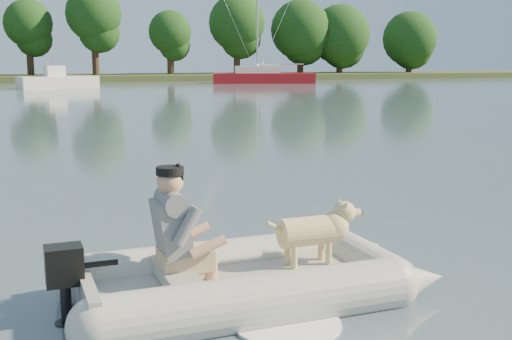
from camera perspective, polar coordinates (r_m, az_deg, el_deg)
name	(u,v)px	position (r m, az deg, el deg)	size (l,w,h in m)	color
water	(301,273)	(6.89, 4.05, -9.15)	(160.00, 160.00, 0.00)	slate
shore_bank	(57,78)	(68.05, -17.29, 7.78)	(160.00, 12.00, 0.70)	#47512D
treeline	(114,28)	(67.62, -12.50, 12.26)	(84.66, 7.35, 9.27)	#332316
dinghy	(248,237)	(6.04, -0.69, -5.97)	(4.46, 2.78, 1.39)	#A4A49F
man	(173,223)	(5.84, -7.35, -4.73)	(0.73, 0.62, 1.08)	slate
dog	(308,236)	(6.35, 4.66, -5.90)	(0.94, 0.33, 0.62)	tan
outboard_motor	(65,288)	(5.79, -16.59, -10.05)	(0.42, 0.29, 0.79)	black
motorboat	(58,73)	(50.85, -17.21, 8.22)	(5.90, 2.27, 2.49)	white
sailboat	(262,77)	(58.82, 0.58, 8.26)	(9.55, 5.10, 12.58)	#9F1216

